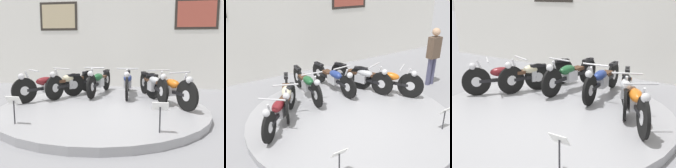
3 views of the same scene
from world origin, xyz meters
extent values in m
plane|color=gray|center=(0.00, 0.00, 0.00)|extent=(60.00, 60.00, 0.00)
cylinder|color=#99999E|center=(0.00, 0.00, 0.08)|extent=(4.63, 4.63, 0.15)
cube|color=white|center=(0.00, 3.72, 2.27)|extent=(14.00, 0.20, 4.55)
cube|color=#2D2823|center=(-2.40, 3.61, 2.50)|extent=(1.40, 0.02, 1.00)
cube|color=#C6B289|center=(-2.40, 3.61, 2.50)|extent=(1.24, 0.02, 0.84)
cube|color=#2D2823|center=(2.40, 3.61, 2.50)|extent=(1.40, 0.02, 1.00)
cube|color=#B24C3D|center=(2.40, 3.61, 2.50)|extent=(1.24, 0.02, 0.84)
cylinder|color=black|center=(-1.88, -0.01, 0.46)|extent=(0.44, 0.50, 0.61)
cylinder|color=silver|center=(-1.88, -0.01, 0.46)|extent=(0.19, 0.21, 0.21)
cylinder|color=black|center=(-1.01, 1.02, 0.46)|extent=(0.44, 0.50, 0.61)
cylinder|color=silver|center=(-1.01, 1.02, 0.46)|extent=(0.19, 0.21, 0.21)
cube|color=black|center=(-1.44, 0.51, 0.46)|extent=(0.85, 1.00, 0.07)
cube|color=silver|center=(-1.47, 0.48, 0.48)|extent=(0.36, 0.37, 0.24)
ellipsoid|color=maroon|center=(-1.53, 0.40, 0.64)|extent=(0.48, 0.51, 0.20)
cube|color=#472D1E|center=(-1.30, 0.67, 0.60)|extent=(0.36, 0.37, 0.07)
cube|color=black|center=(-1.01, 1.02, 0.72)|extent=(0.31, 0.34, 0.06)
cylinder|color=silver|center=(-1.78, 0.10, 0.66)|extent=(0.19, 0.22, 0.54)
cylinder|color=silver|center=(-1.71, 0.19, 0.92)|extent=(0.43, 0.37, 0.03)
sphere|color=silver|center=(-1.92, -0.06, 0.80)|extent=(0.15, 0.15, 0.15)
cylinder|color=black|center=(-1.32, 0.47, 0.46)|extent=(0.28, 0.59, 0.62)
cylinder|color=silver|center=(-1.32, 0.47, 0.46)|extent=(0.14, 0.22, 0.22)
cylinder|color=black|center=(-0.83, 1.73, 0.46)|extent=(0.28, 0.59, 0.62)
cylinder|color=silver|center=(-0.83, 1.73, 0.46)|extent=(0.14, 0.22, 0.22)
cube|color=black|center=(-1.07, 1.10, 0.46)|extent=(0.52, 1.18, 0.07)
cube|color=silver|center=(-1.09, 1.06, 0.48)|extent=(0.30, 0.37, 0.24)
ellipsoid|color=beige|center=(-1.12, 0.97, 0.64)|extent=(0.38, 0.53, 0.20)
cube|color=#472D1E|center=(-0.99, 1.30, 0.60)|extent=(0.30, 0.37, 0.07)
cube|color=black|center=(-0.83, 1.73, 0.72)|extent=(0.22, 0.37, 0.06)
cylinder|color=silver|center=(-1.26, 0.61, 0.66)|extent=(0.13, 0.25, 0.54)
cylinder|color=silver|center=(-1.23, 0.71, 0.92)|extent=(0.51, 0.23, 0.03)
sphere|color=silver|center=(-1.34, 0.41, 0.80)|extent=(0.15, 0.15, 0.15)
cylinder|color=black|center=(-0.46, 0.77, 0.46)|extent=(0.11, 0.63, 0.62)
cylinder|color=silver|center=(-0.46, 0.77, 0.46)|extent=(0.08, 0.22, 0.22)
cylinder|color=black|center=(-0.33, 2.12, 0.46)|extent=(0.11, 0.63, 0.62)
cylinder|color=silver|center=(-0.33, 2.12, 0.46)|extent=(0.08, 0.22, 0.22)
cube|color=black|center=(-0.40, 1.44, 0.46)|extent=(0.18, 1.24, 0.07)
cube|color=silver|center=(-0.40, 1.40, 0.48)|extent=(0.23, 0.34, 0.24)
ellipsoid|color=#1E562D|center=(-0.41, 1.30, 0.64)|extent=(0.26, 0.50, 0.20)
cube|color=#472D1E|center=(-0.38, 1.66, 0.60)|extent=(0.23, 0.34, 0.07)
cube|color=black|center=(-0.33, 2.12, 0.73)|extent=(0.13, 0.37, 0.06)
cylinder|color=silver|center=(-0.44, 0.92, 0.66)|extent=(0.07, 0.25, 0.54)
cylinder|color=silver|center=(-0.43, 1.03, 0.92)|extent=(0.54, 0.08, 0.03)
sphere|color=silver|center=(-0.46, 0.71, 0.80)|extent=(0.15, 0.15, 0.15)
cylinder|color=black|center=(0.45, 0.77, 0.46)|extent=(0.11, 0.62, 0.61)
cylinder|color=silver|center=(0.45, 0.77, 0.46)|extent=(0.08, 0.22, 0.21)
cylinder|color=black|center=(0.34, 2.12, 0.46)|extent=(0.11, 0.62, 0.61)
cylinder|color=silver|center=(0.34, 2.12, 0.46)|extent=(0.08, 0.22, 0.21)
cube|color=black|center=(0.40, 1.44, 0.46)|extent=(0.17, 1.24, 0.07)
cube|color=silver|center=(0.40, 1.40, 0.48)|extent=(0.23, 0.34, 0.24)
ellipsoid|color=navy|center=(0.41, 1.30, 0.64)|extent=(0.26, 0.50, 0.20)
cube|color=#472D1E|center=(0.38, 1.66, 0.60)|extent=(0.23, 0.34, 0.07)
cube|color=black|center=(0.34, 2.12, 0.72)|extent=(0.13, 0.37, 0.06)
cylinder|color=silver|center=(0.44, 0.92, 0.66)|extent=(0.06, 0.25, 0.54)
cylinder|color=silver|center=(0.43, 1.03, 0.92)|extent=(0.54, 0.08, 0.03)
sphere|color=silver|center=(0.46, 0.71, 0.80)|extent=(0.15, 0.15, 0.15)
cylinder|color=black|center=(1.31, 0.47, 0.46)|extent=(0.28, 0.60, 0.63)
cylinder|color=silver|center=(1.31, 0.47, 0.46)|extent=(0.14, 0.23, 0.22)
cylinder|color=black|center=(0.83, 1.73, 0.46)|extent=(0.28, 0.60, 0.63)
cylinder|color=silver|center=(0.83, 1.73, 0.46)|extent=(0.14, 0.23, 0.22)
cube|color=black|center=(1.07, 1.10, 0.46)|extent=(0.51, 1.18, 0.07)
cube|color=silver|center=(1.09, 1.06, 0.48)|extent=(0.30, 0.37, 0.24)
ellipsoid|color=#B2B5BA|center=(1.12, 0.97, 0.64)|extent=(0.38, 0.53, 0.20)
cube|color=#472D1E|center=(0.99, 1.30, 0.60)|extent=(0.30, 0.37, 0.07)
cube|color=black|center=(0.83, 1.73, 0.73)|extent=(0.22, 0.37, 0.06)
cylinder|color=silver|center=(1.26, 0.61, 0.66)|extent=(0.13, 0.25, 0.54)
cylinder|color=silver|center=(1.22, 0.71, 0.92)|extent=(0.52, 0.22, 0.03)
sphere|color=silver|center=(1.34, 0.41, 0.80)|extent=(0.15, 0.15, 0.15)
cylinder|color=black|center=(1.82, -0.06, 0.48)|extent=(0.41, 0.58, 0.66)
cylinder|color=silver|center=(1.82, -0.06, 0.48)|extent=(0.18, 0.23, 0.23)
cylinder|color=black|center=(1.07, 1.07, 0.48)|extent=(0.41, 0.58, 0.66)
cylinder|color=silver|center=(1.07, 1.07, 0.48)|extent=(0.18, 0.23, 0.23)
cube|color=black|center=(1.44, 0.51, 0.48)|extent=(0.74, 1.07, 0.07)
cube|color=silver|center=(1.47, 0.47, 0.50)|extent=(0.34, 0.38, 0.24)
ellipsoid|color=#D16619|center=(1.52, 0.39, 0.66)|extent=(0.45, 0.52, 0.20)
cube|color=#472D1E|center=(1.32, 0.69, 0.62)|extent=(0.34, 0.38, 0.07)
cube|color=black|center=(1.07, 1.07, 0.76)|extent=(0.28, 0.36, 0.06)
cylinder|color=silver|center=(1.74, 0.07, 0.68)|extent=(0.17, 0.23, 0.54)
cylinder|color=silver|center=(1.68, 0.16, 0.94)|extent=(0.47, 0.32, 0.03)
sphere|color=silver|center=(1.85, -0.11, 0.82)|extent=(0.15, 0.15, 0.15)
cylinder|color=#333338|center=(-1.26, -1.50, 0.36)|extent=(0.02, 0.02, 0.42)
cube|color=white|center=(-1.26, -1.50, 0.59)|extent=(0.26, 0.11, 0.15)
cylinder|color=#333338|center=(1.26, -1.50, 0.36)|extent=(0.02, 0.02, 0.42)
cube|color=white|center=(1.26, -1.50, 0.59)|extent=(0.26, 0.11, 0.15)
camera|label=1|loc=(1.23, -5.60, 1.59)|focal=42.00mm
camera|label=2|loc=(-3.04, -4.27, 3.11)|focal=42.00mm
camera|label=3|loc=(3.19, -4.36, 2.31)|focal=50.00mm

